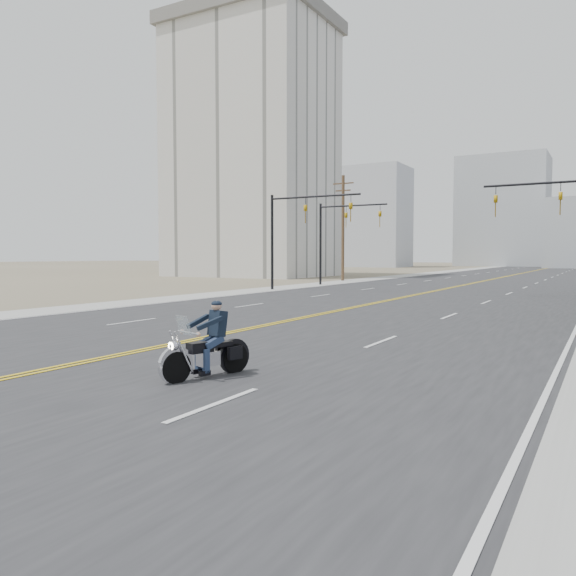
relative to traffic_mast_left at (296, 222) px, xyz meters
The scene contains 11 objects.
road 39.36m from the traffic_mast_left, 76.71° to the left, with size 20.00×200.00×0.01m, color #303033.
sidewalk_left 38.40m from the traffic_mast_left, 93.80° to the left, with size 3.00×200.00×0.01m, color #A5A5A0.
traffic_mast_left is the anchor object (origin of this frame).
traffic_mast_right 17.95m from the traffic_mast_left, ahead, with size 7.10×0.26×7.00m.
traffic_mast_far 8.01m from the traffic_mast_left, 92.40° to the left, with size 6.10×0.26×7.00m.
utility_pole_left 16.39m from the traffic_mast_left, 102.42° to the left, with size 2.20×0.30×10.50m.
apartment_block 31.50m from the traffic_mast_left, 129.59° to the left, with size 18.00×14.00×30.00m, color silver.
haze_bldg_a 87.20m from the traffic_mast_left, 107.41° to the left, with size 14.00×12.00×22.00m, color #B7BCC6.
haze_bldg_d 108.34m from the traffic_mast_left, 91.60° to the left, with size 20.00×15.00×26.00m, color #ADB2B7.
haze_bldg_f 106.28m from the traffic_mast_left, 112.71° to the left, with size 12.00×12.00×16.00m, color #ADB2B7.
motorcyclist 29.47m from the traffic_mast_left, 64.62° to the right, with size 0.88×2.06×1.61m, color black, non-canonical shape.
Camera 1 is at (10.74, -3.51, 2.55)m, focal length 35.00 mm.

